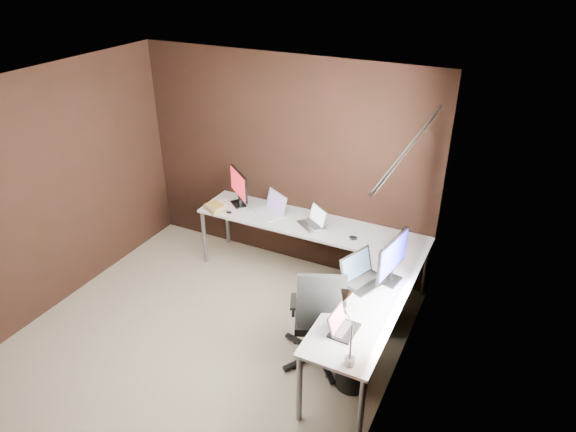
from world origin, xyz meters
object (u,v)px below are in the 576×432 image
Objects in this scene: monitor_right at (393,257)px; desk_lamp at (347,318)px; laptop_silver at (314,222)px; laptop_black_small at (341,326)px; drawer_pedestal at (380,294)px; wastebasket at (352,370)px; book_stack at (216,207)px; office_chair at (320,333)px; laptop_black_big at (361,275)px; monitor_left at (239,186)px; laptop_white at (272,209)px.

monitor_right is 0.94× the size of desk_lamp.
laptop_silver is 1.35× the size of laptop_black_small.
drawer_pedestal reaches higher than wastebasket.
book_stack is 0.28× the size of office_chair.
laptop_black_big is at bearing -16.55° from book_stack.
monitor_right is 1.64× the size of wastebasket.
drawer_pedestal is 0.90m from office_chair.
laptop_black_big reaches higher than book_stack.
laptop_black_small is at bearing -32.41° from book_stack.
monitor_right reaches higher than book_stack.
monitor_left reaches higher than laptop_silver.
monitor_left is (-1.91, 0.41, 0.67)m from drawer_pedestal.
laptop_silver is at bearing 68.30° from monitor_right.
book_stack is at bearing 151.82° from wastebasket.
laptop_silver is at bearing 130.55° from desk_lamp.
drawer_pedestal is 2.00× the size of book_stack.
monitor_left is at bearing 55.90° from book_stack.
desk_lamp reaches higher than book_stack.
office_chair reaches higher than wastebasket.
laptop_silver is 1.12m from laptop_black_big.
laptop_white is at bearing -148.61° from laptop_silver.
desk_lamp reaches higher than wastebasket.
laptop_black_big is 0.73m from laptop_black_small.
monitor_right is at bearing -11.99° from book_stack.
laptop_white reaches higher than laptop_black_small.
laptop_black_big reaches higher than laptop_silver.
office_chair is (-0.48, -0.52, -0.67)m from monitor_right.
drawer_pedestal is 1.25× the size of laptop_black_big.
monitor_left is 1.03m from laptop_silver.
desk_lamp is (0.13, -1.44, 0.80)m from drawer_pedestal.
laptop_silver is (-1.06, 0.65, -0.21)m from monitor_right.
monitor_left is 0.78× the size of monitor_right.
laptop_black_small reaches higher than book_stack.
laptop_black_big is at bearing 112.29° from desk_lamp.
drawer_pedestal is 1.01m from wastebasket.
laptop_white is (-1.45, 0.38, 0.48)m from drawer_pedestal.
laptop_white is 0.92× the size of laptop_black_big.
monitor_left reaches higher than laptop_black_big.
desk_lamp reaches higher than monitor_right.
monitor_right is 1.84× the size of book_stack.
laptop_black_small reaches higher than drawer_pedestal.
monitor_left is at bearing 80.32° from monitor_right.
monitor_left is at bearing -148.04° from laptop_silver.
monitor_left is at bearing 53.30° from laptop_black_small.
office_chair is (1.59, -1.25, -0.66)m from monitor_left.
drawer_pedestal is 2.11× the size of laptop_black_small.
desk_lamp is at bearing -3.36° from monitor_left.
monitor_right is 0.34m from laptop_black_big.
monitor_right is at bearing 98.48° from desk_lamp.
laptop_black_small is (0.90, -1.50, -0.00)m from laptop_silver.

